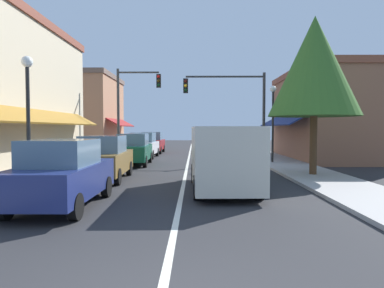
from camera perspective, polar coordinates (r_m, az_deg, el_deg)
ground_plane at (r=21.86m, az=-0.64°, el=-2.88°), size 80.00×80.00×0.00m
sidewalk_left at (r=22.63m, az=-14.72°, el=-2.62°), size 2.60×56.00×0.12m
sidewalk_right at (r=22.43m, az=13.56°, el=-2.65°), size 2.60×56.00×0.12m
lane_center_stripe at (r=21.86m, az=-0.64°, el=-2.87°), size 0.14×52.00×0.01m
storefront_right_block at (r=25.51m, az=21.78°, el=4.38°), size 7.06×10.20×5.92m
storefront_far_left at (r=33.22m, az=-16.52°, el=4.77°), size 6.21×8.20×6.83m
parked_car_nearest_left at (r=9.80m, az=-20.24°, el=-4.54°), size 1.79×4.11×1.77m
parked_car_second_left at (r=14.48m, az=-14.09°, el=-2.22°), size 1.88×4.15×1.77m
parked_car_third_left at (r=20.12m, az=-9.45°, el=-0.87°), size 1.87×4.15×1.77m
parked_car_far_left at (r=24.97m, az=-7.86°, el=-0.21°), size 1.86×4.14×1.77m
parked_car_distant_left at (r=29.67m, az=-6.42°, el=0.23°), size 1.81×4.11×1.77m
van_in_lane at (r=11.76m, az=4.94°, el=-1.93°), size 2.11×5.23×2.12m
traffic_signal_mast_arm at (r=22.57m, az=7.05°, el=7.01°), size 5.20×0.50×5.58m
traffic_signal_left_corner at (r=24.41m, az=-9.75°, el=7.05°), size 3.03×0.50×6.11m
street_lamp_left_near at (r=12.35m, az=-25.03°, el=6.49°), size 0.36×0.36×4.34m
street_lamp_right_mid at (r=20.80m, az=12.96°, el=5.22°), size 0.36×0.36×4.50m
tree_right_near at (r=15.96m, az=19.21°, el=11.75°), size 3.81×3.81×6.77m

